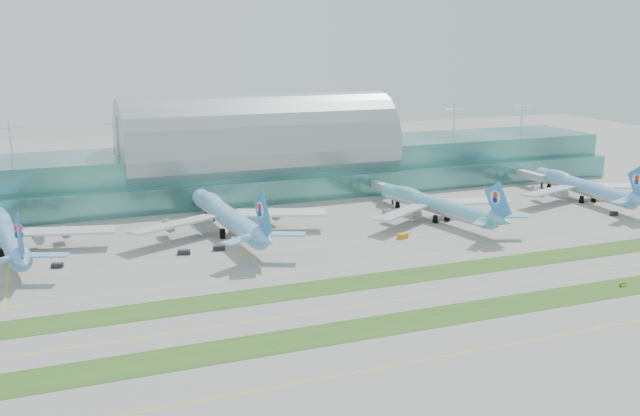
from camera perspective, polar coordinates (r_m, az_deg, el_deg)
name	(u,v)px	position (r m, az deg, el deg)	size (l,w,h in m)	color
ground	(391,281)	(203.34, 5.71, -5.83)	(700.00, 700.00, 0.00)	gray
terminal	(259,160)	(316.41, -4.90, 3.82)	(340.00, 69.10, 36.00)	#3D7A75
grass_strip_near	(443,316)	(180.51, 9.79, -8.50)	(420.00, 12.00, 0.08)	#2D591E
grass_strip_far	(388,279)	(205.00, 5.45, -5.65)	(420.00, 12.00, 0.08)	#2D591E
taxiline_a	(490,348)	(165.21, 13.43, -10.83)	(420.00, 0.35, 0.01)	yellow
taxiline_b	(415,297)	(191.76, 7.62, -7.10)	(420.00, 0.35, 0.01)	yellow
taxiline_c	(364,263)	(218.64, 3.56, -4.40)	(420.00, 0.35, 0.01)	yellow
taxiline_d	(336,244)	(237.85, 1.32, -2.89)	(420.00, 0.35, 0.01)	yellow
airliner_a	(8,234)	(246.13, -23.70, -1.94)	(65.81, 75.30, 20.75)	#67A1E2
airliner_b	(227,215)	(250.36, -7.47, -0.53)	(71.81, 81.67, 22.47)	#6FBAF5
airliner_c	(434,204)	(271.41, 9.14, 0.35)	(63.47, 72.84, 20.13)	#5BB7C9
airliner_d	(582,186)	(319.70, 20.23, 1.69)	(65.58, 74.68, 20.54)	#6BACEC
gse_b	(57,265)	(227.62, -20.27, -4.33)	(3.38, 1.88, 1.36)	black
gse_c	(184,252)	(230.45, -10.84, -3.49)	(4.00, 2.04, 1.41)	black
gse_d	(219,248)	(232.75, -8.09, -3.20)	(3.80, 1.68, 1.52)	black
gse_e	(403,236)	(246.02, 6.64, -2.22)	(3.76, 1.88, 1.69)	orange
gse_f	(492,224)	(266.39, 13.58, -1.28)	(4.29, 1.90, 1.79)	black
gse_g	(614,214)	(297.89, 22.46, -0.42)	(3.01, 1.58, 1.54)	black
taxiway_sign_east	(623,285)	(214.72, 23.09, -5.69)	(2.37, 0.40, 1.00)	black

